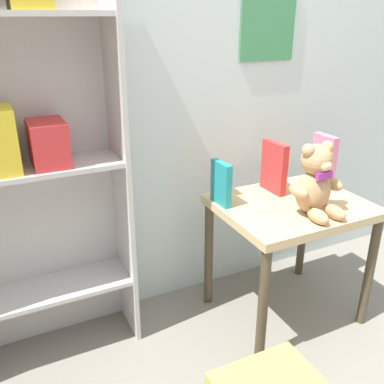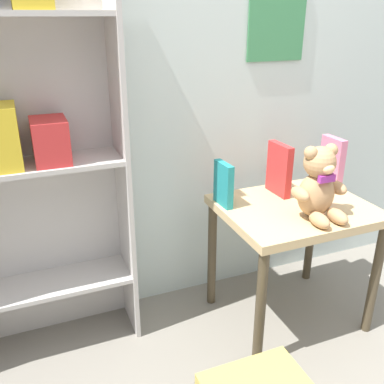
{
  "view_description": "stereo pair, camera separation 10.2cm",
  "coord_description": "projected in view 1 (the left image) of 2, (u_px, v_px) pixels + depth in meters",
  "views": [
    {
      "loc": [
        -0.93,
        -0.43,
        1.29
      ],
      "look_at": [
        -0.28,
        0.92,
        0.67
      ],
      "focal_mm": 40.0,
      "sensor_mm": 36.0,
      "label": 1
    },
    {
      "loc": [
        -0.84,
        -0.47,
        1.29
      ],
      "look_at": [
        -0.28,
        0.92,
        0.67
      ],
      "focal_mm": 40.0,
      "sensor_mm": 36.0,
      "label": 2
    }
  ],
  "objects": [
    {
      "name": "teddy_bear",
      "position": [
        316.0,
        182.0,
        1.66
      ],
      "size": [
        0.22,
        0.2,
        0.29
      ],
      "color": "tan",
      "rests_on": "display_table"
    },
    {
      "name": "display_table",
      "position": [
        290.0,
        220.0,
        1.83
      ],
      "size": [
        0.61,
        0.5,
        0.56
      ],
      "color": "tan",
      "rests_on": "ground_plane"
    },
    {
      "name": "book_standing_teal",
      "position": [
        221.0,
        183.0,
        1.76
      ],
      "size": [
        0.03,
        0.12,
        0.18
      ],
      "primitive_type": "cube",
      "rotation": [
        0.0,
        0.0,
        0.05
      ],
      "color": "teal",
      "rests_on": "display_table"
    },
    {
      "name": "book_standing_pink",
      "position": [
        324.0,
        159.0,
        1.98
      ],
      "size": [
        0.04,
        0.13,
        0.23
      ],
      "primitive_type": "cube",
      "rotation": [
        0.0,
        0.0,
        0.02
      ],
      "color": "#D17093",
      "rests_on": "display_table"
    },
    {
      "name": "bookshelf_side",
      "position": [
        21.0,
        139.0,
        1.49
      ],
      "size": [
        0.68,
        0.24,
        1.58
      ],
      "color": "#BCB7B2",
      "rests_on": "ground_plane"
    },
    {
      "name": "wall_back",
      "position": [
        215.0,
        25.0,
        1.8
      ],
      "size": [
        4.8,
        0.07,
        2.5
      ],
      "color": "silver",
      "rests_on": "ground_plane"
    },
    {
      "name": "book_standing_red",
      "position": [
        274.0,
        167.0,
        1.88
      ],
      "size": [
        0.04,
        0.15,
        0.23
      ],
      "primitive_type": "cube",
      "rotation": [
        0.0,
        0.0,
        0.03
      ],
      "color": "red",
      "rests_on": "display_table"
    }
  ]
}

